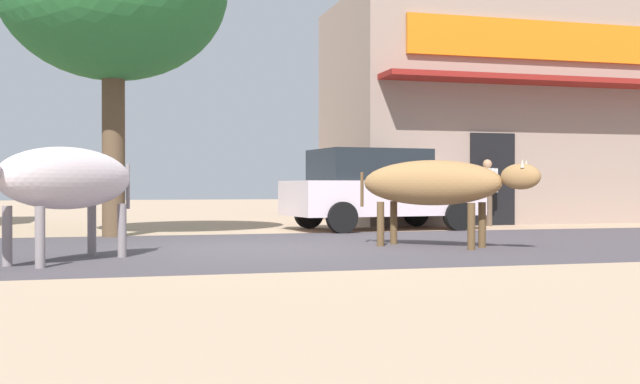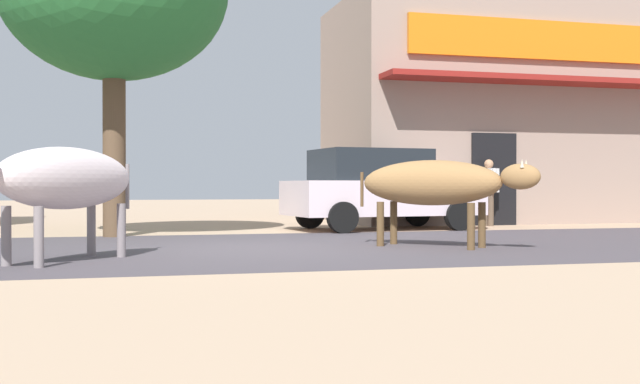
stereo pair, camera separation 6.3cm
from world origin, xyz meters
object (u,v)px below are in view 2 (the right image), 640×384
cow_far_dark (435,184)px  pedestrian_by_shop (489,187)px  cow_near_brown (63,179)px  parked_hatchback_car (379,189)px

cow_far_dark → pedestrian_by_shop: bearing=56.1°
cow_near_brown → pedestrian_by_shop: 10.75m
parked_hatchback_car → cow_near_brown: 8.04m
parked_hatchback_car → cow_near_brown: parked_hatchback_car is taller
pedestrian_by_shop → cow_near_brown: bearing=-144.3°
parked_hatchback_car → cow_far_dark: size_ratio=1.81×
cow_near_brown → cow_far_dark: 5.21m
parked_hatchback_car → pedestrian_by_shop: bearing=14.9°
cow_near_brown → cow_far_dark: size_ratio=1.07×
cow_near_brown → pedestrian_by_shop: (8.73, 6.28, -0.11)m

